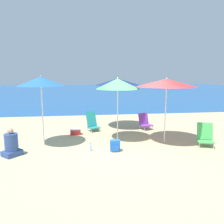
{
  "coord_description": "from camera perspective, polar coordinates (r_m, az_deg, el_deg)",
  "views": [
    {
      "loc": [
        -1.58,
        -6.8,
        2.39
      ],
      "look_at": [
        -0.52,
        1.21,
        1.0
      ],
      "focal_mm": 35.0,
      "sensor_mm": 36.0,
      "label": 1
    }
  ],
  "objects": [
    {
      "name": "beach_chair_green",
      "position": [
        8.09,
        23.14,
        -5.67
      ],
      "size": [
        0.65,
        0.66,
        0.77
      ],
      "rotation": [
        0.0,
        0.0,
        -0.33
      ],
      "color": "silver",
      "rests_on": "ground"
    },
    {
      "name": "beach_umbrella_green",
      "position": [
        7.8,
        1.48,
        7.36
      ],
      "size": [
        1.55,
        1.55,
        2.29
      ],
      "color": "white",
      "rests_on": "ground"
    },
    {
      "name": "water_bottle",
      "position": [
        7.01,
        -5.61,
        -9.33
      ],
      "size": [
        0.06,
        0.06,
        0.26
      ],
      "color": "#8CCCEA",
      "rests_on": "ground"
    },
    {
      "name": "sea_water",
      "position": [
        32.92,
        -4.8,
        5.59
      ],
      "size": [
        60.0,
        40.0,
        0.01
      ],
      "color": "#1E5699",
      "rests_on": "ground"
    },
    {
      "name": "beach_umbrella_red",
      "position": [
        7.78,
        14.08,
        7.4
      ],
      "size": [
        2.06,
        2.06,
        2.28
      ],
      "color": "white",
      "rests_on": "ground"
    },
    {
      "name": "cooler_box",
      "position": [
        8.95,
        -9.51,
        -4.98
      ],
      "size": [
        0.42,
        0.27,
        0.26
      ],
      "color": "#B72828",
      "rests_on": "ground"
    },
    {
      "name": "backpack_blue",
      "position": [
        6.95,
        0.8,
        -8.79
      ],
      "size": [
        0.3,
        0.24,
        0.36
      ],
      "color": "blue",
      "rests_on": "ground"
    },
    {
      "name": "beach_umbrella_navy",
      "position": [
        9.78,
        1.47,
        7.88
      ],
      "size": [
        2.01,
        2.01,
        2.26
      ],
      "color": "white",
      "rests_on": "ground"
    },
    {
      "name": "beach_chair_teal",
      "position": [
        9.43,
        -5.18,
        -2.72
      ],
      "size": [
        0.62,
        0.68,
        0.8
      ],
      "rotation": [
        0.0,
        0.0,
        0.42
      ],
      "color": "silver",
      "rests_on": "ground"
    },
    {
      "name": "beach_chair_purple",
      "position": [
        9.77,
        8.53,
        -2.51
      ],
      "size": [
        0.62,
        0.64,
        0.7
      ],
      "rotation": [
        0.0,
        0.0,
        0.35
      ],
      "color": "silver",
      "rests_on": "ground"
    },
    {
      "name": "person_seated_near",
      "position": [
        7.19,
        -24.78,
        -7.79
      ],
      "size": [
        0.64,
        0.64,
        0.85
      ],
      "rotation": [
        0.0,
        0.0,
        -0.73
      ],
      "color": "#334C8C",
      "rests_on": "ground"
    },
    {
      "name": "beach_umbrella_blue",
      "position": [
        7.55,
        -18.11,
        7.6
      ],
      "size": [
        1.52,
        1.52,
        2.36
      ],
      "color": "white",
      "rests_on": "ground"
    },
    {
      "name": "ground_plane",
      "position": [
        7.37,
        5.3,
        -9.19
      ],
      "size": [
        60.0,
        60.0,
        0.0
      ],
      "primitive_type": "plane",
      "color": "#C6B284"
    }
  ]
}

